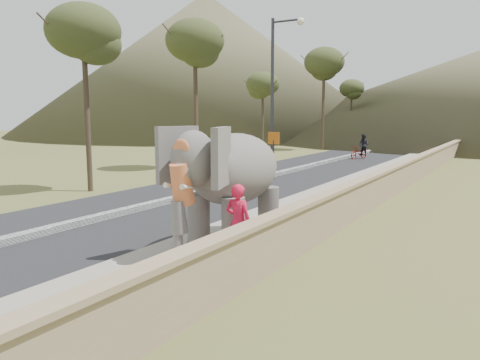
% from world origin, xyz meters
% --- Properties ---
extents(ground, '(160.00, 160.00, 0.00)m').
position_xyz_m(ground, '(0.00, 0.00, 0.00)').
color(ground, olive).
rests_on(ground, ground).
extents(road, '(7.00, 120.00, 0.03)m').
position_xyz_m(road, '(-5.00, 10.00, 0.01)').
color(road, black).
rests_on(road, ground).
extents(median, '(0.35, 120.00, 0.22)m').
position_xyz_m(median, '(-5.00, 10.00, 0.11)').
color(median, black).
rests_on(median, ground).
extents(walkway, '(3.00, 120.00, 0.15)m').
position_xyz_m(walkway, '(0.00, 10.00, 0.07)').
color(walkway, '#9E9687').
rests_on(walkway, ground).
extents(parapet, '(0.30, 120.00, 1.10)m').
position_xyz_m(parapet, '(1.65, 10.00, 0.55)').
color(parapet, tan).
rests_on(parapet, ground).
extents(lamppost, '(1.76, 0.36, 8.00)m').
position_xyz_m(lamppost, '(-4.69, 13.87, 4.87)').
color(lamppost, '#2D2D32').
rests_on(lamppost, ground).
extents(signboard, '(0.60, 0.08, 2.40)m').
position_xyz_m(signboard, '(-4.50, 13.11, 1.64)').
color(signboard, '#2D2D33').
rests_on(signboard, ground).
extents(hill_left, '(60.00, 60.00, 22.00)m').
position_xyz_m(hill_left, '(-38.00, 55.00, 11.00)').
color(hill_left, brown).
rests_on(hill_left, ground).
extents(elephant_and_man, '(2.25, 3.92, 2.83)m').
position_xyz_m(elephant_and_man, '(0.02, 2.13, 1.56)').
color(elephant_and_man, slate).
rests_on(elephant_and_man, ground).
extents(motorcyclist, '(1.37, 1.90, 1.85)m').
position_xyz_m(motorcyclist, '(-3.92, 25.95, 0.71)').
color(motorcyclist, maroon).
rests_on(motorcyclist, ground).
extents(trees, '(47.81, 41.90, 9.40)m').
position_xyz_m(trees, '(3.05, 28.01, 4.06)').
color(trees, '#473828').
rests_on(trees, ground).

